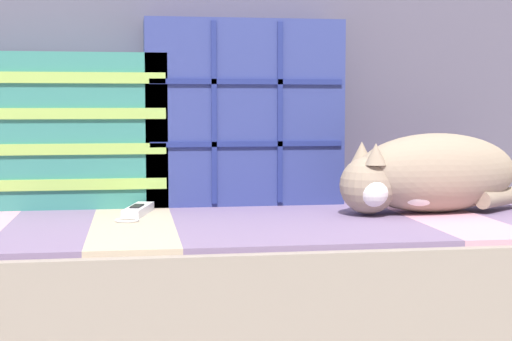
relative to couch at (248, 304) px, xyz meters
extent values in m
cube|color=gray|center=(0.00, 0.00, 0.08)|extent=(1.68, 0.80, 0.21)
cube|color=slate|center=(-0.40, -0.02, 0.19)|extent=(0.16, 0.72, 0.01)
cube|color=tan|center=(-0.24, -0.02, 0.19)|extent=(0.16, 0.72, 0.01)
cube|color=slate|center=(-0.08, -0.02, 0.19)|extent=(0.16, 0.72, 0.01)
cube|color=slate|center=(0.08, -0.02, 0.19)|extent=(0.16, 0.72, 0.01)
cube|color=slate|center=(0.24, -0.02, 0.19)|extent=(0.16, 0.72, 0.01)
cube|color=#C6899E|center=(0.40, -0.02, 0.19)|extent=(0.16, 0.72, 0.01)
cube|color=slate|center=(0.56, -0.02, 0.19)|extent=(0.16, 0.72, 0.01)
cube|color=#514C60|center=(0.00, 0.34, 0.46)|extent=(1.68, 0.14, 0.53)
cube|color=navy|center=(0.02, 0.19, 0.41)|extent=(0.46, 0.13, 0.43)
cube|color=navy|center=(0.02, 0.13, 0.34)|extent=(0.44, 0.01, 0.01)
cube|color=navy|center=(-0.06, 0.13, 0.41)|extent=(0.01, 0.01, 0.41)
cube|color=navy|center=(0.02, 0.13, 0.48)|extent=(0.44, 0.01, 0.01)
cube|color=navy|center=(0.09, 0.13, 0.41)|extent=(0.01, 0.01, 0.41)
cube|color=#337A70|center=(-0.38, 0.19, 0.37)|extent=(0.44, 0.13, 0.35)
cube|color=#93B751|center=(-0.38, 0.13, 0.25)|extent=(0.43, 0.01, 0.02)
cube|color=#93B751|center=(-0.38, 0.13, 0.33)|extent=(0.43, 0.01, 0.02)
cube|color=#93B751|center=(-0.38, 0.13, 0.41)|extent=(0.43, 0.01, 0.02)
cube|color=#93B751|center=(-0.38, 0.13, 0.49)|extent=(0.43, 0.01, 0.02)
ellipsoid|color=gray|center=(0.41, -0.03, 0.28)|extent=(0.40, 0.23, 0.17)
sphere|color=gray|center=(0.25, -0.05, 0.26)|extent=(0.12, 0.12, 0.12)
sphere|color=white|center=(0.25, -0.08, 0.25)|extent=(0.07, 0.07, 0.07)
ellipsoid|color=white|center=(0.35, -0.08, 0.25)|extent=(0.11, 0.04, 0.08)
cylinder|color=gray|center=(0.56, -0.03, 0.22)|extent=(0.16, 0.13, 0.04)
cone|color=gray|center=(0.25, -0.08, 0.33)|extent=(0.05, 0.05, 0.05)
cone|color=gray|center=(0.24, -0.02, 0.33)|extent=(0.05, 0.05, 0.05)
cube|color=white|center=(-0.23, 0.04, 0.20)|extent=(0.07, 0.16, 0.02)
cube|color=black|center=(-0.23, 0.02, 0.21)|extent=(0.03, 0.06, 0.00)
cube|color=black|center=(-0.21, 0.11, 0.20)|extent=(0.03, 0.02, 0.02)
torus|color=silver|center=(-0.25, -0.06, 0.20)|extent=(0.06, 0.06, 0.01)
camera|label=1|loc=(-0.24, -1.63, 0.43)|focal=55.00mm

